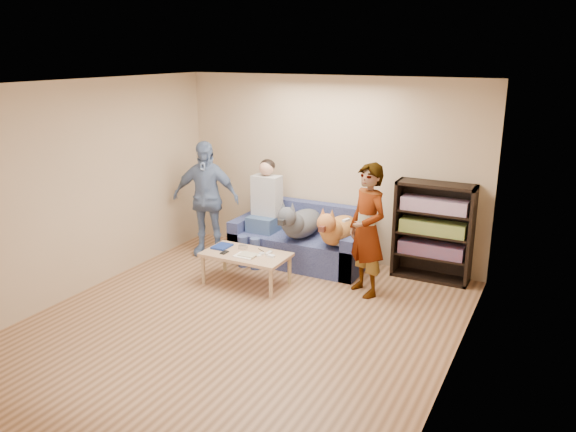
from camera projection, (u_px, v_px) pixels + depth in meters
The scene contains 27 objects.
ground at pixel (238, 326), 6.18m from camera, with size 5.00×5.00×0.00m, color brown.
ceiling at pixel (232, 85), 5.45m from camera, with size 5.00×5.00×0.00m, color white.
wall_back at pixel (330, 169), 7.95m from camera, with size 4.50×4.50×0.00m, color tan.
wall_front at pixel (31, 307), 3.68m from camera, with size 4.50×4.50×0.00m, color tan.
wall_left at pixel (78, 189), 6.80m from camera, with size 5.00×5.00×0.00m, color tan.
wall_right at pixel (457, 246), 4.83m from camera, with size 5.00×5.00×0.00m, color tan.
blanket at pixel (344, 240), 7.44m from camera, with size 0.45×0.38×0.16m, color #ADACB1.
person_standing_right at pixel (367, 230), 6.80m from camera, with size 0.60×0.39×1.65m, color gray.
person_standing_left at pixel (206, 198), 8.17m from camera, with size 0.99×0.41×1.69m, color #708CB4.
held_controller at pixel (346, 220), 6.67m from camera, with size 0.04×0.11×0.03m, color white.
notebook_blue at pixel (222, 246), 7.41m from camera, with size 0.20×0.26×0.03m, color navy.
papers at pixel (245, 256), 7.08m from camera, with size 0.26×0.20×0.01m, color white.
magazine at pixel (248, 255), 7.08m from camera, with size 0.22×0.17×0.01m, color beige.
camera_silver at pixel (243, 247), 7.34m from camera, with size 0.11×0.06×0.05m, color silver.
controller_a at pixel (269, 253), 7.15m from camera, with size 0.04×0.13×0.03m, color white.
controller_b at pixel (271, 256), 7.05m from camera, with size 0.09×0.06×0.03m, color white.
headphone_cup_a at pixel (259, 255), 7.08m from camera, with size 0.07×0.07×0.02m, color white.
headphone_cup_b at pixel (262, 253), 7.15m from camera, with size 0.07×0.07×0.02m, color silver.
pen_orange at pixel (238, 257), 7.06m from camera, with size 0.01×0.01×0.14m, color orange.
pen_black at pixel (261, 250), 7.29m from camera, with size 0.01×0.01×0.14m, color black.
wallet at pixel (224, 252), 7.20m from camera, with size 0.07×0.12×0.01m, color black.
sofa at pixel (301, 243), 8.00m from camera, with size 1.90×0.85×0.82m.
person_seated at pixel (263, 207), 7.99m from camera, with size 0.40×0.73×1.47m.
dog_gray at pixel (300, 223), 7.72m from camera, with size 0.42×1.25×0.61m.
dog_tan at pixel (337, 229), 7.45m from camera, with size 0.41×1.16×0.59m.
coffee_table at pixel (246, 257), 7.21m from camera, with size 1.10×0.60×0.42m.
bookshelf at pixel (433, 229), 7.30m from camera, with size 1.00×0.34×1.30m.
Camera 1 is at (3.04, -4.72, 2.92)m, focal length 35.00 mm.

